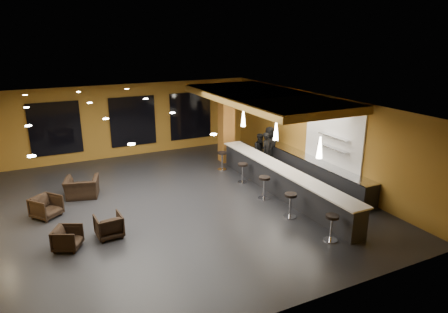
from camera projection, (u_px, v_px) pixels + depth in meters
name	position (u px, v px, depth m)	size (l,w,h in m)	color
floor	(180.00, 203.00, 14.33)	(12.00, 13.00, 0.10)	black
ceiling	(177.00, 104.00, 13.25)	(12.00, 13.00, 0.10)	black
wall_back	(132.00, 120.00, 19.40)	(12.00, 0.10, 3.50)	olive
wall_front	(288.00, 240.00, 8.18)	(12.00, 0.10, 3.50)	olive
wall_right	(318.00, 136.00, 16.34)	(0.10, 13.00, 3.50)	olive
wood_soffit	(264.00, 97.00, 15.85)	(3.60, 8.00, 0.28)	#A47830
window_left	(55.00, 129.00, 17.84)	(2.20, 0.06, 2.40)	black
window_center	(133.00, 121.00, 19.32)	(2.20, 0.06, 2.40)	black
window_right	(191.00, 116.00, 20.58)	(2.20, 0.06, 2.40)	black
tile_backsplash	(333.00, 136.00, 15.37)	(0.06, 3.20, 2.40)	white
bar_counter	(281.00, 182.00, 14.85)	(0.60, 8.00, 1.00)	black
bar_top	(282.00, 169.00, 14.69)	(0.78, 8.10, 0.05)	silver
prep_counter	(316.00, 172.00, 16.14)	(0.70, 6.00, 0.86)	black
prep_top	(316.00, 161.00, 16.00)	(0.72, 6.00, 0.03)	silver
wall_shelf_lower	(333.00, 148.00, 15.26)	(0.30, 1.50, 0.03)	silver
wall_shelf_upper	(334.00, 136.00, 15.13)	(0.30, 1.50, 0.03)	silver
column	(226.00, 125.00, 18.41)	(0.60, 0.60, 3.50)	#915820
pendant_0	(320.00, 148.00, 12.58)	(0.20, 0.20, 0.70)	white
pendant_1	(276.00, 131.00, 14.72)	(0.20, 0.20, 0.70)	white
pendant_2	(243.00, 118.00, 16.86)	(0.20, 0.20, 0.70)	white
staff_a	(267.00, 151.00, 17.54)	(0.60, 0.40, 1.66)	black
staff_b	(261.00, 151.00, 17.78)	(0.76, 0.59, 1.56)	black
staff_c	(270.00, 145.00, 18.22)	(0.86, 0.56, 1.76)	black
armchair_a	(68.00, 238.00, 11.15)	(0.69, 0.71, 0.65)	black
armchair_b	(109.00, 226.00, 11.81)	(0.74, 0.77, 0.70)	black
armchair_c	(46.00, 207.00, 13.04)	(0.78, 0.80, 0.73)	black
armchair_d	(82.00, 188.00, 14.65)	(1.15, 1.01, 0.75)	black
bar_stool_0	(332.00, 224.00, 11.53)	(0.41, 0.41, 0.81)	silver
bar_stool_1	(290.00, 202.00, 13.00)	(0.42, 0.42, 0.83)	silver
bar_stool_2	(264.00, 185.00, 14.45)	(0.43, 0.43, 0.85)	silver
bar_stool_3	(243.00, 170.00, 16.02)	(0.41, 0.41, 0.81)	silver
bar_stool_4	(222.00, 158.00, 17.51)	(0.42, 0.42, 0.82)	silver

